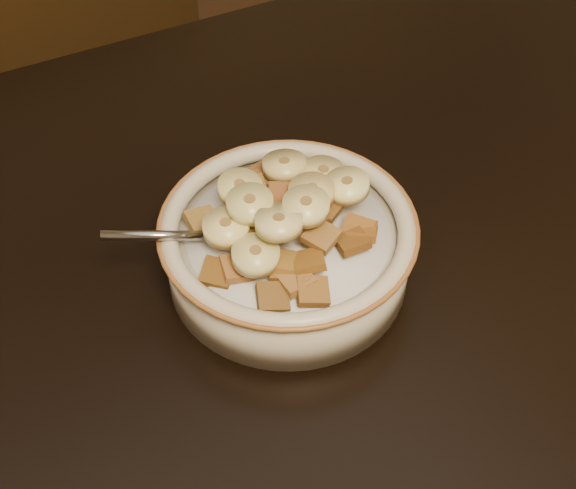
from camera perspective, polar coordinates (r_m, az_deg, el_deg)
name	(u,v)px	position (r m, az deg, el deg)	size (l,w,h in m)	color
chair	(118,149)	(1.11, -11.97, 6.64)	(0.43, 0.43, 0.97)	black
cereal_bowl	(288,254)	(0.56, 0.00, -0.66)	(0.17, 0.17, 0.04)	beige
milk	(288,234)	(0.55, 0.00, 0.77)	(0.14, 0.14, 0.00)	silver
spoon	(249,235)	(0.54, -2.82, 0.68)	(0.03, 0.04, 0.01)	gray
cereal_square_0	(273,180)	(0.57, -1.11, 4.58)	(0.02, 0.02, 0.01)	brown
cereal_square_1	(286,268)	(0.52, -0.18, -1.69)	(0.02, 0.02, 0.01)	#936222
cereal_square_2	(252,184)	(0.57, -2.55, 4.32)	(0.02, 0.02, 0.01)	brown
cereal_square_3	(325,207)	(0.54, 2.66, 2.66)	(0.02, 0.02, 0.01)	brown
cereal_square_4	(260,254)	(0.52, -1.99, -0.68)	(0.02, 0.02, 0.01)	#975C34
cereal_square_5	(362,232)	(0.54, 5.27, 0.92)	(0.02, 0.02, 0.01)	brown
cereal_square_6	(264,172)	(0.58, -1.69, 5.15)	(0.02, 0.02, 0.01)	brown
cereal_square_7	(237,268)	(0.52, -3.67, -1.70)	(0.02, 0.02, 0.01)	#995C2A
cereal_square_8	(301,180)	(0.57, 0.94, 4.62)	(0.02, 0.02, 0.01)	brown
cereal_square_9	(275,214)	(0.53, -0.92, 2.19)	(0.02, 0.02, 0.01)	brown
cereal_square_10	(281,262)	(0.51, -0.54, -1.22)	(0.02, 0.02, 0.01)	#9A661C
cereal_square_11	(311,192)	(0.56, 1.62, 3.76)	(0.02, 0.02, 0.01)	brown
cereal_square_12	(288,188)	(0.56, -0.01, 4.02)	(0.02, 0.02, 0.01)	brown
cereal_square_13	(273,297)	(0.50, -1.09, -3.79)	(0.02, 0.02, 0.01)	brown
cereal_square_14	(315,207)	(0.54, 1.90, 2.67)	(0.02, 0.02, 0.01)	#623313
cereal_square_15	(215,222)	(0.55, -5.18, 1.62)	(0.02, 0.02, 0.01)	#98572C
cereal_square_16	(218,224)	(0.55, -4.97, 1.47)	(0.02, 0.02, 0.01)	olive
cereal_square_17	(283,196)	(0.54, -0.36, 3.47)	(0.02, 0.02, 0.01)	brown
cereal_square_18	(252,190)	(0.56, -2.56, 3.89)	(0.02, 0.02, 0.01)	#89601E
cereal_square_19	(202,221)	(0.55, -6.12, 1.67)	(0.02, 0.02, 0.01)	brown
cereal_square_20	(309,261)	(0.51, 1.50, -1.20)	(0.02, 0.02, 0.01)	brown
cereal_square_21	(237,189)	(0.57, -3.67, 3.94)	(0.02, 0.02, 0.01)	olive
cereal_square_22	(352,241)	(0.53, 4.56, 0.26)	(0.02, 0.02, 0.01)	brown
cereal_square_23	(217,273)	(0.52, -5.07, -2.03)	(0.02, 0.02, 0.01)	brown
cereal_square_24	(277,183)	(0.57, -0.78, 4.39)	(0.02, 0.02, 0.01)	brown
cereal_square_25	(296,280)	(0.51, 0.56, -2.53)	(0.02, 0.02, 0.01)	#945C2C
cereal_square_26	(241,226)	(0.53, -3.34, 1.33)	(0.02, 0.02, 0.01)	olive
cereal_square_27	(313,291)	(0.50, 1.78, -3.34)	(0.02, 0.02, 0.01)	#9A6427
cereal_square_28	(321,236)	(0.52, 2.39, 0.61)	(0.02, 0.02, 0.01)	olive
cereal_square_29	(357,230)	(0.54, 4.93, 1.03)	(0.02, 0.02, 0.01)	brown
cereal_square_30	(340,185)	(0.57, 3.71, 4.23)	(0.02, 0.02, 0.01)	brown
cereal_square_31	(343,184)	(0.58, 3.94, 4.30)	(0.02, 0.02, 0.01)	olive
banana_slice_0	(240,189)	(0.55, -3.44, 3.99)	(0.03, 0.03, 0.01)	#DECB87
banana_slice_1	(226,227)	(0.52, -4.43, 1.23)	(0.03, 0.03, 0.01)	beige
banana_slice_2	(347,186)	(0.55, 4.20, 4.19)	(0.03, 0.03, 0.01)	#FFF4AA
banana_slice_3	(256,255)	(0.51, -2.31, -0.76)	(0.03, 0.03, 0.01)	beige
banana_slice_4	(284,166)	(0.57, -0.25, 5.62)	(0.03, 0.03, 0.01)	tan
banana_slice_5	(250,204)	(0.52, -2.73, 2.89)	(0.03, 0.03, 0.01)	#D2C872
banana_slice_6	(312,192)	(0.54, 1.69, 3.72)	(0.03, 0.03, 0.01)	#E1C36C
banana_slice_7	(306,206)	(0.52, 1.29, 2.74)	(0.03, 0.03, 0.01)	#FAEC8B
banana_slice_8	(279,223)	(0.51, -0.65, 1.57)	(0.03, 0.03, 0.01)	#FFE89F
banana_slice_9	(323,174)	(0.57, 2.53, 5.04)	(0.03, 0.03, 0.01)	#EAD17C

